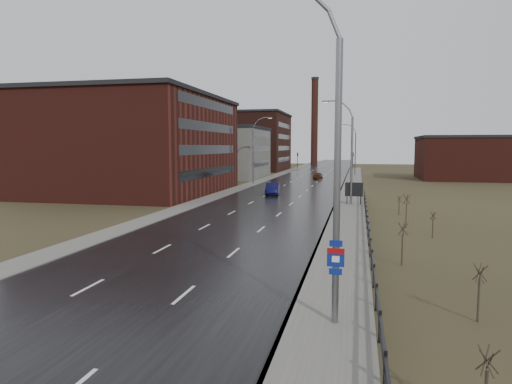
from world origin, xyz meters
The scene contains 25 objects.
ground centered at (0.00, 0.00, 0.00)m, with size 320.00×320.00×0.00m, color #2D2819.
road centered at (0.00, 60.00, 0.03)m, with size 14.00×300.00×0.06m, color black.
sidewalk_right centered at (8.60, 35.00, 0.09)m, with size 3.20×180.00×0.18m, color #595651.
curb_right centered at (7.08, 35.00, 0.09)m, with size 0.16×180.00×0.18m, color slate.
sidewalk_left centered at (-8.20, 60.00, 0.06)m, with size 2.40×260.00×0.12m, color #595651.
warehouse_near centered at (-20.99, 45.00, 6.76)m, with size 22.44×28.56×13.50m.
warehouse_mid centered at (-17.99, 78.00, 5.26)m, with size 16.32×20.40×10.50m.
warehouse_far centered at (-22.99, 108.00, 7.76)m, with size 26.52×24.48×15.50m.
building_right centered at (30.30, 82.00, 4.26)m, with size 18.36×16.32×8.50m.
smokestack centered at (-6.00, 150.00, 15.50)m, with size 2.70×2.70×30.70m.
streetlight_main centered at (8.47, 2.00, 6.06)m, with size 3.91×0.29×12.11m.
streetlight_right_mid centered at (8.50, 36.00, 5.84)m, with size 3.36×0.28×11.35m.
streetlight_left centered at (-7.70, 62.00, 5.84)m, with size 3.36×0.28×11.35m.
streetlight_right_far centered at (8.50, 90.00, 5.84)m, with size 3.36×0.28×11.35m.
guardrail centered at (10.30, 18.31, 0.71)m, with size 0.10×53.05×1.10m.
shrub_b centered at (13.89, 3.63, 1.14)m, with size 0.51×0.54×2.15m.
shrub_c centered at (11.91, 11.38, 1.24)m, with size 0.55×0.58×2.33m.
shrub_d centered at (14.68, 19.53, 0.99)m, with size 0.45×0.47×1.87m.
shrub_e centered at (13.27, 23.35, 1.42)m, with size 0.63×0.67×2.68m.
shrub_f centered at (13.30, 30.24, 0.97)m, with size 0.44×0.46×1.83m.
billboard centered at (9.10, 36.15, 1.71)m, with size 1.90×0.17×2.56m.
traffic_light_left centered at (-8.00, 120.00, 4.60)m, with size 0.58×2.73×5.30m.
traffic_light_right centered at (8.00, 120.00, 4.60)m, with size 0.58×2.73×5.30m.
car_near centered at (-1.47, 44.95, 0.79)m, with size 1.67×4.79×1.58m, color #0B0B37.
car_far centered at (1.74, 76.84, 0.66)m, with size 1.55×3.86×1.32m, color #53200D.
Camera 1 is at (9.50, -13.90, 6.40)m, focal length 32.00 mm.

